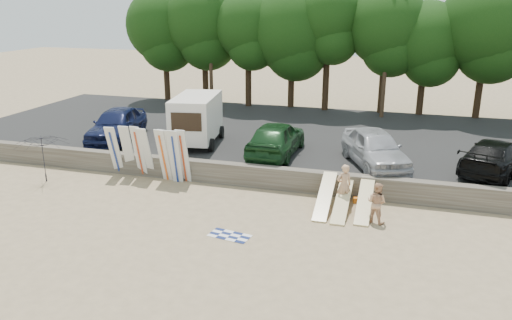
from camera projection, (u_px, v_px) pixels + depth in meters
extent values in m
plane|color=tan|center=(304.00, 221.00, 19.13)|extent=(120.00, 120.00, 0.00)
cube|color=#6B6356|center=(318.00, 182.00, 21.72)|extent=(44.00, 0.50, 1.00)
cube|color=#282828|center=(340.00, 141.00, 28.61)|extent=(44.00, 14.50, 0.70)
cylinder|color=#382616|center=(167.00, 75.00, 38.28)|extent=(0.44, 0.44, 3.78)
sphere|color=#1E4213|center=(164.00, 25.00, 37.15)|extent=(5.55, 5.55, 5.55)
cylinder|color=#382616|center=(205.00, 75.00, 37.37)|extent=(0.44, 0.44, 4.03)
sphere|color=#1E4213|center=(204.00, 21.00, 36.17)|extent=(5.80, 5.80, 5.80)
cylinder|color=#382616|center=(248.00, 79.00, 35.94)|extent=(0.44, 0.44, 3.85)
sphere|color=#1E4213|center=(248.00, 25.00, 34.79)|extent=(4.74, 4.74, 4.74)
cylinder|color=#382616|center=(291.00, 81.00, 35.64)|extent=(0.44, 0.44, 3.70)
sphere|color=#1E4213|center=(292.00, 29.00, 34.53)|extent=(6.12, 6.12, 6.12)
cylinder|color=#382616|center=(326.00, 79.00, 34.51)|extent=(0.44, 0.44, 4.32)
sphere|color=#1E4213|center=(329.00, 16.00, 33.22)|extent=(4.66, 4.66, 4.66)
cylinder|color=#382616|center=(382.00, 84.00, 33.74)|extent=(0.44, 0.44, 3.92)
sphere|color=#1E4213|center=(387.00, 26.00, 32.57)|extent=(5.28, 5.28, 5.28)
cylinder|color=#382616|center=(421.00, 90.00, 33.28)|extent=(0.44, 0.44, 3.34)
sphere|color=#1E4213|center=(426.00, 40.00, 32.29)|extent=(4.99, 4.99, 4.99)
cylinder|color=#382616|center=(479.00, 87.00, 32.22)|extent=(0.44, 0.44, 4.00)
sphere|color=#1E4213|center=(488.00, 25.00, 31.03)|extent=(6.03, 6.03, 6.03)
cylinder|color=#473321|center=(210.00, 43.00, 34.86)|extent=(0.26, 0.26, 9.00)
cylinder|color=#473321|center=(387.00, 48.00, 31.61)|extent=(0.26, 0.26, 9.00)
cube|color=silver|center=(196.00, 117.00, 26.41)|extent=(2.66, 4.34, 2.24)
cube|color=black|center=(186.00, 122.00, 24.41)|extent=(1.51, 0.29, 0.91)
cylinder|color=black|center=(171.00, 144.00, 25.63)|extent=(0.31, 0.69, 0.67)
cylinder|color=black|center=(211.00, 145.00, 25.38)|extent=(0.31, 0.69, 0.67)
cylinder|color=black|center=(184.00, 131.00, 28.13)|extent=(0.31, 0.69, 0.67)
cylinder|color=black|center=(221.00, 132.00, 27.87)|extent=(0.31, 0.69, 0.67)
imported|color=#11183E|center=(117.00, 124.00, 27.28)|extent=(3.02, 5.52, 1.78)
imported|color=#143919|center=(276.00, 138.00, 24.63)|extent=(2.15, 5.15, 1.74)
imported|color=#ABABB0|center=(375.00, 148.00, 23.01)|extent=(3.91, 5.43, 1.72)
imported|color=black|center=(495.00, 156.00, 22.15)|extent=(3.91, 5.60, 1.51)
cube|color=silver|center=(115.00, 151.00, 23.63)|extent=(0.57, 0.86, 2.50)
cube|color=silver|center=(128.00, 151.00, 23.61)|extent=(0.55, 0.71, 2.54)
cube|color=silver|center=(139.00, 152.00, 23.38)|extent=(0.56, 0.62, 2.56)
cube|color=silver|center=(146.00, 153.00, 23.26)|extent=(0.52, 0.75, 2.53)
cube|color=silver|center=(164.00, 155.00, 22.89)|extent=(0.57, 0.69, 2.55)
cube|color=silver|center=(167.00, 155.00, 22.88)|extent=(0.58, 0.69, 2.55)
cube|color=silver|center=(175.00, 157.00, 22.64)|extent=(0.52, 0.56, 2.57)
cube|color=silver|center=(183.00, 156.00, 22.73)|extent=(0.54, 0.56, 2.57)
cube|color=beige|center=(325.00, 196.00, 20.07)|extent=(0.56, 2.84, 1.10)
cube|color=beige|center=(342.00, 201.00, 19.87)|extent=(0.56, 2.91, 0.87)
cube|color=beige|center=(365.00, 200.00, 19.77)|extent=(0.56, 2.87, 1.01)
imported|color=tan|center=(344.00, 185.00, 20.24)|extent=(0.78, 0.70, 1.79)
imported|color=tan|center=(377.00, 203.00, 18.77)|extent=(0.95, 0.87, 1.58)
cube|color=#24873F|center=(342.00, 201.00, 20.54)|extent=(0.43, 0.36, 0.32)
cube|color=orange|center=(357.00, 200.00, 20.81)|extent=(0.35, 0.31, 0.22)
plane|color=white|center=(230.00, 236.00, 17.89)|extent=(1.72, 1.72, 0.00)
imported|color=black|center=(44.00, 159.00, 22.90)|extent=(3.46, 3.46, 2.22)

